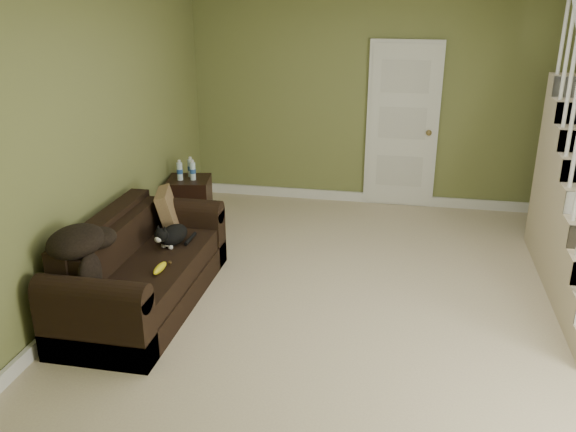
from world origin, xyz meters
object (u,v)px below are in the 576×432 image
at_px(sofa, 140,272).
at_px(side_table, 190,201).
at_px(banana, 160,268).
at_px(cat, 173,236).

distance_m(sofa, side_table, 1.86).
height_order(sofa, side_table, side_table).
bearing_deg(banana, cat, 102.32).
xyz_separation_m(side_table, cat, (0.40, -1.51, 0.23)).
bearing_deg(sofa, cat, 61.29).
bearing_deg(banana, side_table, 106.01).
relative_size(cat, banana, 2.32).
relative_size(sofa, banana, 9.05).
distance_m(sofa, banana, 0.37).
xyz_separation_m(side_table, banana, (0.49, -2.04, 0.17)).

